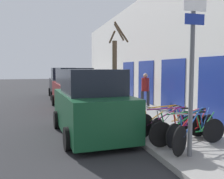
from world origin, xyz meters
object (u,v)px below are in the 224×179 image
bicycle_1 (188,130)px  pedestrian_near (145,88)px  bicycle_5 (166,120)px  parked_car_0 (91,105)px  signpost (192,69)px  bicycle_2 (191,128)px  pedestrian_far (107,84)px  parked_car_1 (73,90)px  parked_car_2 (63,84)px  bicycle_4 (172,122)px  bicycle_3 (170,124)px  street_tree (115,72)px  bicycle_0 (196,131)px

bicycle_1 → pedestrian_near: pedestrian_near is taller
bicycle_5 → parked_car_0: size_ratio=0.50×
signpost → bicycle_2: 2.05m
pedestrian_far → parked_car_1: bearing=-121.4°
pedestrian_near → parked_car_2: bearing=-49.7°
bicycle_2 → pedestrian_far: pedestrian_far is taller
bicycle_4 → parked_car_2: (-2.50, 11.97, 0.50)m
pedestrian_near → bicycle_1: bearing=89.4°
bicycle_3 → street_tree: bearing=14.8°
bicycle_3 → parked_car_0: size_ratio=0.56×
bicycle_4 → street_tree: (-0.78, 3.77, 1.51)m
bicycle_2 → pedestrian_far: size_ratio=1.32×
signpost → parked_car_1: 8.79m
parked_car_0 → pedestrian_far: bearing=69.1°
signpost → bicycle_2: signpost is taller
bicycle_1 → pedestrian_near: (1.40, 6.23, 0.64)m
signpost → bicycle_5: size_ratio=1.72×
bicycle_2 → pedestrian_near: 6.13m
parked_car_1 → pedestrian_near: bearing=-26.4°
bicycle_0 → parked_car_0: parked_car_0 is taller
bicycle_3 → bicycle_5: 0.77m
bicycle_3 → bicycle_2: bearing=-137.8°
parked_car_2 → parked_car_0: bearing=-90.7°
pedestrian_far → signpost: bearing=-91.4°
bicycle_0 → parked_car_1: parked_car_1 is taller
signpost → bicycle_0: size_ratio=1.71×
bicycle_1 → parked_car_0: bearing=46.5°
bicycle_3 → street_tree: street_tree is taller
signpost → parked_car_1: (-1.73, 8.53, -1.18)m
bicycle_5 → pedestrian_near: size_ratio=1.22×
bicycle_5 → street_tree: street_tree is taller
bicycle_4 → parked_car_1: size_ratio=0.41×
bicycle_0 → street_tree: size_ratio=0.53×
signpost → bicycle_5: bearing=76.3°
parked_car_0 → parked_car_1: 5.59m
parked_car_2 → parked_car_1: bearing=-89.5°
bicycle_1 → bicycle_2: bicycle_1 is taller
signpost → bicycle_4: size_ratio=1.92×
bicycle_4 → pedestrian_far: 10.77m
bicycle_1 → parked_car_1: parked_car_1 is taller
parked_car_0 → pedestrian_near: parked_car_0 is taller
bicycle_3 → bicycle_0: bearing=-157.2°
parked_car_0 → bicycle_1: bearing=-47.7°
bicycle_5 → pedestrian_far: (0.70, 10.42, 0.54)m
bicycle_2 → pedestrian_near: size_ratio=1.17×
pedestrian_near → street_tree: (-2.01, -1.27, 0.85)m
bicycle_4 → street_tree: street_tree is taller
bicycle_4 → bicycle_5: (-0.05, 0.32, 0.00)m
bicycle_4 → bicycle_1: bearing=143.6°
signpost → pedestrian_far: signpost is taller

